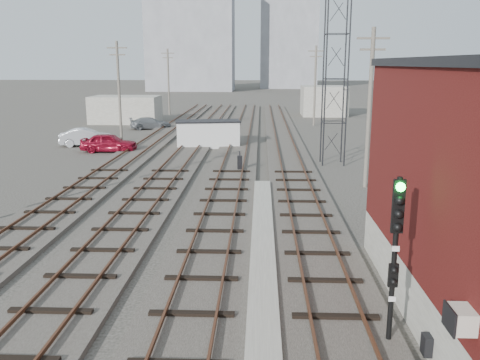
# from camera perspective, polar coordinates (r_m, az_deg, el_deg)

# --- Properties ---
(ground) EXTENTS (320.00, 320.00, 0.00)m
(ground) POSITION_cam_1_polar(r_m,az_deg,el_deg) (61.50, 2.02, 6.38)
(ground) COLOR #282621
(ground) RESTS_ON ground
(track_right) EXTENTS (3.20, 90.00, 0.39)m
(track_right) POSITION_cam_1_polar(r_m,az_deg,el_deg) (40.75, 5.32, 3.09)
(track_right) COLOR #332D28
(track_right) RESTS_ON ground
(track_mid_right) EXTENTS (3.20, 90.00, 0.39)m
(track_mid_right) POSITION_cam_1_polar(r_m,az_deg,el_deg) (40.74, -0.31, 3.15)
(track_mid_right) COLOR #332D28
(track_mid_right) RESTS_ON ground
(track_mid_left) EXTENTS (3.20, 90.00, 0.39)m
(track_mid_left) POSITION_cam_1_polar(r_m,az_deg,el_deg) (41.12, -5.90, 3.17)
(track_mid_left) COLOR #332D28
(track_mid_left) RESTS_ON ground
(track_left) EXTENTS (3.20, 90.00, 0.39)m
(track_left) POSITION_cam_1_polar(r_m,az_deg,el_deg) (41.88, -11.33, 3.16)
(track_left) COLOR #332D28
(track_left) RESTS_ON ground
(platform_curb) EXTENTS (0.90, 28.00, 0.26)m
(platform_curb) POSITION_cam_1_polar(r_m,az_deg,el_deg) (16.61, 2.59, -11.70)
(platform_curb) COLOR gray
(platform_curb) RESTS_ON ground
(lattice_tower) EXTENTS (1.60, 1.60, 15.00)m
(lattice_tower) POSITION_cam_1_polar(r_m,az_deg,el_deg) (36.46, 10.74, 13.45)
(lattice_tower) COLOR black
(lattice_tower) RESTS_ON ground
(utility_pole_left_b) EXTENTS (1.80, 0.24, 9.00)m
(utility_pole_left_b) POSITION_cam_1_polar(r_m,az_deg,el_deg) (47.92, -13.43, 9.92)
(utility_pole_left_b) COLOR #595147
(utility_pole_left_b) RESTS_ON ground
(utility_pole_left_c) EXTENTS (1.80, 0.24, 9.00)m
(utility_pole_left_c) POSITION_cam_1_polar(r_m,az_deg,el_deg) (72.29, -8.04, 11.06)
(utility_pole_left_c) COLOR #595147
(utility_pole_left_c) RESTS_ON ground
(utility_pole_right_a) EXTENTS (1.80, 0.24, 9.00)m
(utility_pole_right_a) POSITION_cam_1_polar(r_m,az_deg,el_deg) (29.81, 14.35, 8.22)
(utility_pole_right_a) COLOR #595147
(utility_pole_right_a) RESTS_ON ground
(utility_pole_right_b) EXTENTS (1.80, 0.24, 9.00)m
(utility_pole_right_b) POSITION_cam_1_polar(r_m,az_deg,el_deg) (59.45, 8.43, 10.66)
(utility_pole_right_b) COLOR #595147
(utility_pole_right_b) RESTS_ON ground
(apartment_left) EXTENTS (22.00, 14.00, 30.00)m
(apartment_left) POSITION_cam_1_polar(r_m,az_deg,el_deg) (137.56, -5.52, 16.23)
(apartment_left) COLOR gray
(apartment_left) RESTS_ON ground
(apartment_right) EXTENTS (16.00, 12.00, 26.00)m
(apartment_right) POSITION_cam_1_polar(r_m,az_deg,el_deg) (151.40, 5.46, 15.17)
(apartment_right) COLOR gray
(apartment_right) RESTS_ON ground
(shed_left) EXTENTS (8.00, 5.00, 3.20)m
(shed_left) POSITION_cam_1_polar(r_m,az_deg,el_deg) (63.49, -12.70, 7.73)
(shed_left) COLOR gray
(shed_left) RESTS_ON ground
(shed_right) EXTENTS (6.00, 6.00, 4.00)m
(shed_right) POSITION_cam_1_polar(r_m,az_deg,el_deg) (71.79, 9.38, 8.77)
(shed_right) COLOR gray
(shed_right) RESTS_ON ground
(signal_mast) EXTENTS (0.40, 0.42, 4.44)m
(signal_mast) POSITION_cam_1_polar(r_m,az_deg,el_deg) (13.06, 17.04, -7.32)
(signal_mast) COLOR gray
(signal_mast) RESTS_ON ground
(switch_stand) EXTENTS (0.35, 0.35, 1.30)m
(switch_stand) POSITION_cam_1_polar(r_m,az_deg,el_deg) (33.65, -0.03, 1.93)
(switch_stand) COLOR black
(switch_stand) RESTS_ON ground
(site_trailer) EXTENTS (5.77, 3.23, 2.30)m
(site_trailer) POSITION_cam_1_polar(r_m,az_deg,el_deg) (43.80, -3.64, 5.21)
(site_trailer) COLOR silver
(site_trailer) RESTS_ON ground
(car_red) EXTENTS (4.53, 1.89, 1.53)m
(car_red) POSITION_cam_1_polar(r_m,az_deg,el_deg) (42.70, -14.50, 4.09)
(car_red) COLOR maroon
(car_red) RESTS_ON ground
(car_silver) EXTENTS (4.90, 2.80, 1.53)m
(car_silver) POSITION_cam_1_polar(r_m,az_deg,el_deg) (46.44, -16.82, 4.63)
(car_silver) COLOR #AFB2B7
(car_silver) RESTS_ON ground
(car_grey) EXTENTS (4.76, 2.97, 1.29)m
(car_grey) POSITION_cam_1_polar(r_m,az_deg,el_deg) (56.83, -10.04, 6.30)
(car_grey) COLOR slate
(car_grey) RESTS_ON ground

